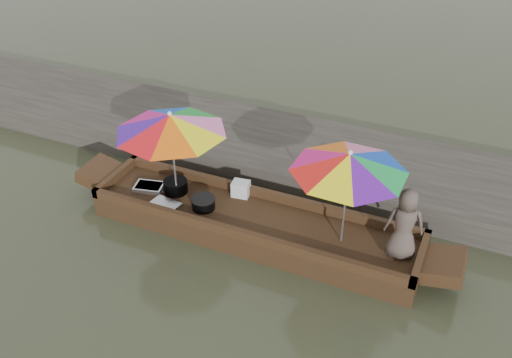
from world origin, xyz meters
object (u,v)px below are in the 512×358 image
at_px(boat_hull, 253,226).
at_px(umbrella_bow, 173,156).
at_px(supply_bag, 241,189).
at_px(vendor, 405,224).
at_px(cooking_pot, 176,186).
at_px(tray_scallop, 165,205).
at_px(umbrella_stern, 346,198).
at_px(tray_crayfish, 149,187).
at_px(charcoal_grill, 203,204).

bearing_deg(boat_hull, umbrella_bow, 180.00).
distance_m(supply_bag, vendor, 2.77).
distance_m(cooking_pot, tray_scallop, 0.46).
relative_size(cooking_pot, umbrella_bow, 0.23).
bearing_deg(umbrella_bow, boat_hull, 0.00).
bearing_deg(umbrella_stern, boat_hull, 180.00).
relative_size(cooking_pot, supply_bag, 1.43).
relative_size(tray_crayfish, umbrella_bow, 0.27).
relative_size(tray_scallop, vendor, 0.42).
height_order(tray_crayfish, supply_bag, supply_bag).
xyz_separation_m(vendor, umbrella_stern, (-0.86, -0.03, 0.21)).
bearing_deg(tray_scallop, tray_crayfish, 147.56).
bearing_deg(cooking_pot, umbrella_bow, -51.21).
relative_size(boat_hull, umbrella_bow, 2.99).
bearing_deg(tray_crayfish, umbrella_stern, 0.47).
relative_size(supply_bag, umbrella_bow, 0.16).
bearing_deg(boat_hull, charcoal_grill, -172.25).
bearing_deg(charcoal_grill, cooking_pot, 161.15).
bearing_deg(charcoal_grill, umbrella_stern, 2.85).
bearing_deg(umbrella_bow, cooking_pot, 128.79).
bearing_deg(tray_scallop, supply_bag, 38.76).
bearing_deg(vendor, supply_bag, -21.09).
height_order(cooking_pot, tray_scallop, cooking_pot).
bearing_deg(boat_hull, vendor, 0.85).
xyz_separation_m(tray_crayfish, tray_scallop, (0.49, -0.31, -0.01)).
relative_size(tray_scallop, supply_bag, 1.69).
height_order(tray_crayfish, vendor, vendor).
relative_size(charcoal_grill, umbrella_stern, 0.22).
xyz_separation_m(tray_scallop, supply_bag, (0.98, 0.79, 0.10)).
bearing_deg(supply_bag, tray_crayfish, -162.05).
relative_size(tray_crayfish, umbrella_stern, 0.29).
distance_m(vendor, umbrella_stern, 0.88).
bearing_deg(vendor, umbrella_stern, -10.09).
bearing_deg(umbrella_bow, supply_bag, 25.32).
bearing_deg(umbrella_stern, tray_crayfish, -179.53).
bearing_deg(supply_bag, boat_hull, -46.43).
relative_size(vendor, umbrella_bow, 0.64).
xyz_separation_m(tray_scallop, umbrella_bow, (0.03, 0.34, 0.74)).
bearing_deg(boat_hull, tray_crayfish, -179.17).
xyz_separation_m(cooking_pot, umbrella_stern, (2.89, -0.11, 0.67)).
bearing_deg(vendor, boat_hull, -11.51).
bearing_deg(umbrella_bow, vendor, 0.53).
bearing_deg(cooking_pot, vendor, -1.12).
distance_m(tray_crayfish, supply_bag, 1.55).
xyz_separation_m(boat_hull, umbrella_bow, (-1.38, 0.00, 0.95)).
height_order(boat_hull, umbrella_bow, umbrella_bow).
distance_m(supply_bag, umbrella_bow, 1.23).
relative_size(umbrella_bow, umbrella_stern, 1.06).
bearing_deg(vendor, charcoal_grill, -9.67).
height_order(tray_crayfish, tray_scallop, tray_crayfish).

